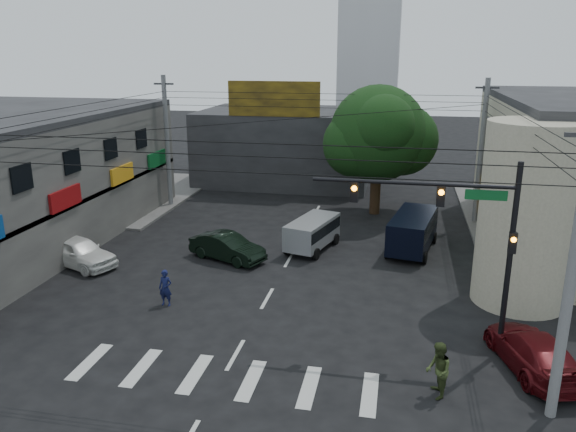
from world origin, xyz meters
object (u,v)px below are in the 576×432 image
(navy_van, at_px, (413,233))
(traffic_officer, at_px, (165,288))
(utility_pole_far_left, at_px, (167,142))
(street_tree, at_px, (378,134))
(dark_sedan, at_px, (227,247))
(silver_minivan, at_px, (312,235))
(maroon_sedan, at_px, (533,351))
(traffic_gantry, at_px, (463,226))
(white_compact, at_px, (79,252))
(utility_pole_near_right, at_px, (571,276))
(utility_pole_far_right, at_px, (481,153))
(pedestrian_olive, at_px, (438,370))

(navy_van, distance_m, traffic_officer, 14.16)
(utility_pole_far_left, xyz_separation_m, traffic_officer, (6.32, -15.55, -3.78))
(street_tree, distance_m, dark_sedan, 13.70)
(utility_pole_far_left, relative_size, silver_minivan, 2.10)
(maroon_sedan, xyz_separation_m, silver_minivan, (-9.50, 10.69, 0.19))
(traffic_gantry, relative_size, dark_sedan, 1.59)
(street_tree, distance_m, traffic_officer, 19.04)
(traffic_gantry, bearing_deg, street_tree, 101.99)
(traffic_gantry, height_order, navy_van, traffic_gantry)
(dark_sedan, relative_size, white_compact, 0.93)
(utility_pole_near_right, relative_size, utility_pole_far_right, 1.00)
(traffic_gantry, height_order, white_compact, traffic_gantry)
(white_compact, xyz_separation_m, traffic_officer, (6.32, -3.55, 0.05))
(street_tree, xyz_separation_m, white_compact, (-14.50, -13.00, -4.71))
(utility_pole_far_left, relative_size, pedestrian_olive, 4.88)
(utility_pole_far_left, relative_size, navy_van, 1.68)
(utility_pole_near_right, xyz_separation_m, pedestrian_olive, (-3.39, 0.33, -3.66))
(traffic_gantry, bearing_deg, pedestrian_olive, -102.69)
(utility_pole_far_left, relative_size, maroon_sedan, 1.81)
(utility_pole_near_right, bearing_deg, utility_pole_far_left, 135.69)
(traffic_officer, bearing_deg, traffic_gantry, -4.55)
(dark_sedan, relative_size, maroon_sedan, 0.89)
(utility_pole_far_left, bearing_deg, street_tree, 3.95)
(traffic_officer, bearing_deg, maroon_sedan, -6.42)
(traffic_gantry, height_order, pedestrian_olive, traffic_gantry)
(traffic_gantry, distance_m, dark_sedan, 13.93)
(white_compact, xyz_separation_m, pedestrian_olive, (17.61, -8.17, 0.18))
(traffic_officer, bearing_deg, utility_pole_far_right, 49.01)
(white_compact, distance_m, silver_minivan, 12.45)
(traffic_gantry, distance_m, maroon_sedan, 4.97)
(street_tree, height_order, utility_pole_far_left, utility_pole_far_left)
(utility_pole_far_right, xyz_separation_m, traffic_officer, (-14.68, -15.55, -3.78))
(utility_pole_far_right, relative_size, dark_sedan, 2.03)
(utility_pole_far_right, xyz_separation_m, dark_sedan, (-13.73, -9.61, -3.89))
(utility_pole_near_right, relative_size, maroon_sedan, 1.81)
(maroon_sedan, bearing_deg, silver_minivan, -63.93)
(navy_van, xyz_separation_m, pedestrian_olive, (0.66, -13.99, -0.10))
(silver_minivan, height_order, traffic_officer, silver_minivan)
(utility_pole_near_right, xyz_separation_m, utility_pole_far_left, (-21.00, 20.50, 0.00))
(street_tree, xyz_separation_m, navy_van, (2.45, -7.19, -4.44))
(navy_van, relative_size, pedestrian_olive, 2.90)
(utility_pole_far_left, distance_m, pedestrian_olive, 27.03)
(silver_minivan, bearing_deg, dark_sedan, 136.13)
(white_compact, height_order, traffic_officer, traffic_officer)
(maroon_sedan, relative_size, pedestrian_olive, 2.69)
(traffic_officer, bearing_deg, utility_pole_near_right, -16.27)
(utility_pole_far_right, distance_m, silver_minivan, 12.47)
(traffic_gantry, xyz_separation_m, silver_minivan, (-6.87, 9.89, -3.95))
(utility_pole_far_right, relative_size, silver_minivan, 2.10)
(silver_minivan, bearing_deg, pedestrian_olive, -139.40)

